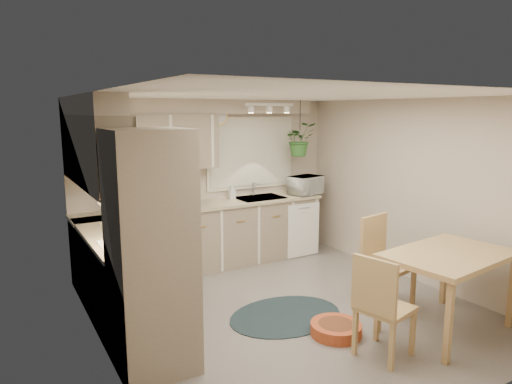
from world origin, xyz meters
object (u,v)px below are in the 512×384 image
(pet_bed, at_px, (336,329))
(chair_left, at_px, (385,305))
(dining_table, at_px, (446,291))
(microwave, at_px, (306,183))
(braided_rug, at_px, (286,315))
(chair_back, at_px, (389,263))

(pet_bed, bearing_deg, chair_left, -76.13)
(dining_table, xyz_separation_m, pet_bed, (-1.05, 0.47, -0.35))
(dining_table, distance_m, microwave, 3.00)
(chair_left, height_order, braided_rug, chair_left)
(braided_rug, bearing_deg, chair_back, -19.00)
(chair_left, distance_m, pet_bed, 0.68)
(chair_back, xyz_separation_m, pet_bed, (-0.95, -0.22, -0.47))
(chair_left, height_order, microwave, microwave)
(microwave, bearing_deg, chair_back, -116.13)
(dining_table, bearing_deg, pet_bed, 155.71)
(chair_left, relative_size, pet_bed, 1.88)
(dining_table, bearing_deg, braided_rug, 138.90)
(microwave, bearing_deg, pet_bed, -134.63)
(chair_left, xyz_separation_m, pet_bed, (-0.13, 0.52, -0.43))
(dining_table, bearing_deg, microwave, 83.27)
(chair_left, bearing_deg, dining_table, 79.11)
(pet_bed, bearing_deg, dining_table, -24.29)
(chair_back, distance_m, braided_rug, 1.32)
(dining_table, height_order, braided_rug, dining_table)
(braided_rug, height_order, microwave, microwave)
(braided_rug, relative_size, pet_bed, 2.52)
(chair_left, relative_size, braided_rug, 0.75)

